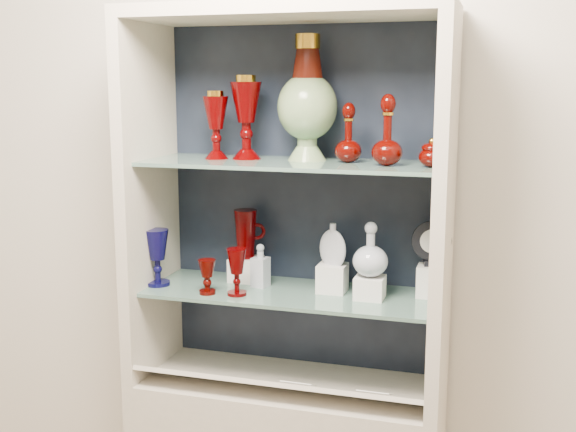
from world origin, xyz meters
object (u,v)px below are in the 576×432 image
(lidded_bowl, at_px, (432,152))
(ruby_pitcher, at_px, (246,234))
(pedestal_lamp_right, at_px, (246,117))
(ruby_decanter_a, at_px, (388,126))
(ruby_goblet_small, at_px, (207,277))
(clear_square_bottle, at_px, (260,265))
(clear_round_decanter, at_px, (371,251))
(ruby_goblet_tall, at_px, (237,272))
(pedestal_lamp_left, at_px, (216,125))
(enamel_urn, at_px, (307,98))
(ruby_decanter_b, at_px, (349,131))
(flat_flask, at_px, (333,243))
(cameo_medallion, at_px, (432,243))
(cobalt_goblet, at_px, (157,257))

(lidded_bowl, bearing_deg, ruby_pitcher, 169.88)
(pedestal_lamp_right, height_order, ruby_decanter_a, pedestal_lamp_right)
(ruby_goblet_small, bearing_deg, clear_square_bottle, 43.18)
(pedestal_lamp_right, distance_m, ruby_goblet_small, 0.53)
(ruby_decanter_a, xyz_separation_m, ruby_pitcher, (-0.49, 0.11, -0.38))
(ruby_goblet_small, relative_size, clear_round_decanter, 0.68)
(pedestal_lamp_right, height_order, ruby_goblet_small, pedestal_lamp_right)
(ruby_goblet_tall, bearing_deg, pedestal_lamp_right, 94.14)
(pedestal_lamp_left, relative_size, clear_square_bottle, 1.51)
(ruby_decanter_a, height_order, ruby_pitcher, ruby_decanter_a)
(pedestal_lamp_right, height_order, enamel_urn, enamel_urn)
(ruby_decanter_a, xyz_separation_m, ruby_decanter_b, (-0.13, 0.05, -0.02))
(pedestal_lamp_left, relative_size, pedestal_lamp_right, 0.82)
(enamel_urn, relative_size, flat_flask, 2.81)
(enamel_urn, bearing_deg, ruby_decanter_b, -13.31)
(ruby_goblet_tall, bearing_deg, clear_square_bottle, 69.95)
(ruby_pitcher, xyz_separation_m, cameo_medallion, (0.62, -0.01, 0.01))
(clear_round_decanter, bearing_deg, lidded_bowl, -7.84)
(flat_flask, height_order, cameo_medallion, cameo_medallion)
(cameo_medallion, bearing_deg, pedestal_lamp_left, 170.22)
(ruby_goblet_small, distance_m, clear_square_bottle, 0.19)
(lidded_bowl, distance_m, ruby_pitcher, 0.70)
(ruby_decanter_a, distance_m, lidded_bowl, 0.15)
(pedestal_lamp_left, distance_m, cameo_medallion, 0.78)
(pedestal_lamp_left, bearing_deg, ruby_pitcher, 41.35)
(ruby_goblet_small, relative_size, flat_flask, 0.80)
(enamel_urn, bearing_deg, cameo_medallion, 1.61)
(pedestal_lamp_left, bearing_deg, ruby_decanter_b, 1.13)
(enamel_urn, bearing_deg, clear_square_bottle, -167.13)
(flat_flask, height_order, clear_round_decanter, clear_round_decanter)
(ruby_goblet_small, xyz_separation_m, clear_round_decanter, (0.50, 0.10, 0.10))
(pedestal_lamp_right, distance_m, ruby_pitcher, 0.39)
(enamel_urn, bearing_deg, ruby_goblet_small, -150.39)
(ruby_decanter_b, xyz_separation_m, cameo_medallion, (0.26, 0.04, -0.34))
(ruby_goblet_tall, bearing_deg, enamel_urn, 37.77)
(enamel_urn, xyz_separation_m, flat_flask, (0.09, -0.02, -0.46))
(pedestal_lamp_left, bearing_deg, ruby_decanter_a, -4.47)
(ruby_pitcher, distance_m, cameo_medallion, 0.62)
(ruby_goblet_tall, bearing_deg, flat_flask, 23.70)
(ruby_decanter_a, height_order, clear_round_decanter, ruby_decanter_a)
(ruby_decanter_a, bearing_deg, lidded_bowl, -0.74)
(enamel_urn, height_order, ruby_goblet_small, enamel_urn)
(ruby_decanter_a, xyz_separation_m, cobalt_goblet, (-0.75, -0.03, -0.44))
(ruby_decanter_b, distance_m, ruby_goblet_tall, 0.56)
(pedestal_lamp_right, relative_size, ruby_decanter_b, 1.37)
(ruby_decanter_a, distance_m, ruby_goblet_small, 0.74)
(lidded_bowl, height_order, cobalt_goblet, lidded_bowl)
(cobalt_goblet, bearing_deg, ruby_decanter_a, 2.12)
(enamel_urn, xyz_separation_m, ruby_pitcher, (-0.22, 0.02, -0.45))
(pedestal_lamp_right, xyz_separation_m, cobalt_goblet, (-0.28, -0.10, -0.46))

